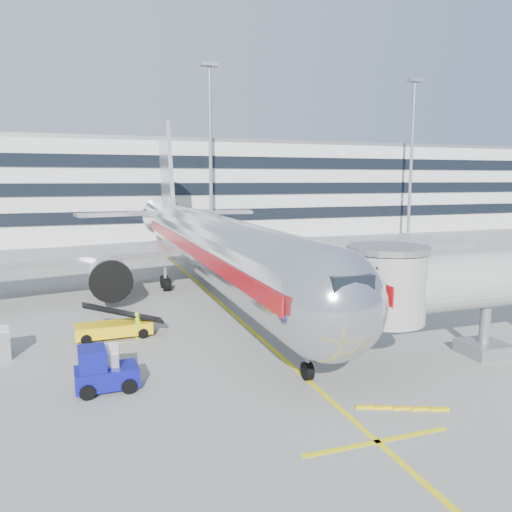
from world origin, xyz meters
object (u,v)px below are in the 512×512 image
object	(u,v)px
belt_loader	(114,327)
cargo_container_front	(101,367)
main_jet	(207,242)
ramp_worker	(138,325)
baggage_tug	(102,372)

from	to	relation	value
belt_loader	cargo_container_front	bearing A→B (deg)	-97.95
main_jet	ramp_worker	distance (m)	13.16
baggage_tug	main_jet	bearing A→B (deg)	62.57
belt_loader	ramp_worker	bearing A→B (deg)	-23.70
baggage_tug	cargo_container_front	distance (m)	0.64
belt_loader	baggage_tug	distance (m)	7.79
main_jet	ramp_worker	bearing A→B (deg)	-122.92
belt_loader	baggage_tug	bearing A→B (deg)	-97.07
belt_loader	main_jet	bearing A→B (deg)	50.57
main_jet	cargo_container_front	size ratio (longest dim) A/B	28.69
belt_loader	cargo_container_front	size ratio (longest dim) A/B	2.65
baggage_tug	cargo_container_front	bearing A→B (deg)	92.82
belt_loader	baggage_tug	world-z (taller)	belt_loader
main_jet	belt_loader	bearing A→B (deg)	-129.43
cargo_container_front	ramp_worker	xyz separation A→B (m)	(2.36, 6.48, -0.09)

